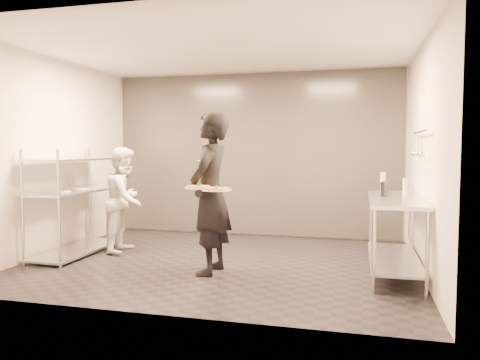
% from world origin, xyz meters
% --- Properties ---
extents(room_shell, '(5.00, 4.00, 2.80)m').
position_xyz_m(room_shell, '(0.00, 1.18, 1.40)').
color(room_shell, black).
rests_on(room_shell, ground).
extents(pass_rack, '(0.60, 1.60, 1.50)m').
position_xyz_m(pass_rack, '(-2.15, -0.00, 0.77)').
color(pass_rack, '#B6B9BD').
rests_on(pass_rack, ground).
extents(prep_counter, '(0.60, 1.80, 0.92)m').
position_xyz_m(prep_counter, '(2.18, 0.00, 0.63)').
color(prep_counter, '#B6B9BD').
rests_on(prep_counter, ground).
extents(utensil_rail, '(0.07, 1.20, 0.31)m').
position_xyz_m(utensil_rail, '(2.43, -0.00, 1.55)').
color(utensil_rail, '#B6B9BD').
rests_on(utensil_rail, room_shell).
extents(waiter, '(0.48, 0.72, 1.95)m').
position_xyz_m(waiter, '(0.03, -0.53, 0.97)').
color(waiter, black).
rests_on(waiter, ground).
extents(chef, '(0.65, 0.80, 1.52)m').
position_xyz_m(chef, '(-1.55, 0.32, 0.76)').
color(chef, silver).
rests_on(chef, ground).
extents(pizza_plate_near, '(0.32, 0.32, 0.05)m').
position_xyz_m(pizza_plate_near, '(-0.04, -0.74, 1.06)').
color(pizza_plate_near, silver).
rests_on(pizza_plate_near, waiter).
extents(pizza_plate_far, '(0.34, 0.34, 0.05)m').
position_xyz_m(pizza_plate_far, '(0.19, -0.78, 1.04)').
color(pizza_plate_far, silver).
rests_on(pizza_plate_far, waiter).
extents(salad_plate, '(0.28, 0.28, 0.07)m').
position_xyz_m(salad_plate, '(-0.10, -0.21, 1.37)').
color(salad_plate, silver).
rests_on(salad_plate, waiter).
extents(pos_monitor, '(0.10, 0.25, 0.18)m').
position_xyz_m(pos_monitor, '(2.06, 0.17, 1.01)').
color(pos_monitor, black).
rests_on(pos_monitor, prep_counter).
extents(bottle_green, '(0.08, 0.08, 0.27)m').
position_xyz_m(bottle_green, '(2.07, 0.66, 1.05)').
color(bottle_green, gray).
rests_on(bottle_green, prep_counter).
extents(bottle_clear, '(0.06, 0.06, 0.21)m').
position_xyz_m(bottle_clear, '(2.33, 0.39, 1.02)').
color(bottle_clear, gray).
rests_on(bottle_clear, prep_counter).
extents(bottle_dark, '(0.07, 0.07, 0.23)m').
position_xyz_m(bottle_dark, '(2.09, 0.80, 1.04)').
color(bottle_dark, black).
rests_on(bottle_dark, prep_counter).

